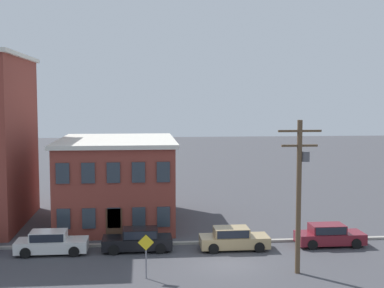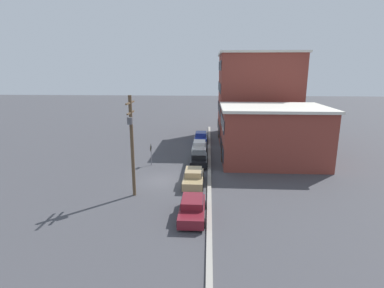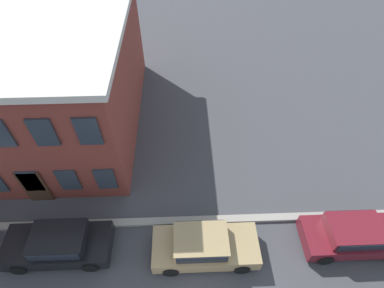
% 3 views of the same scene
% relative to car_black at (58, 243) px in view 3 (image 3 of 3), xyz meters
% --- Properties ---
extents(kerb_strip, '(56.00, 0.36, 0.16)m').
position_rel_car_black_xyz_m(kerb_strip, '(5.26, 1.19, -0.67)').
color(kerb_strip, '#9E998E').
rests_on(kerb_strip, ground_plane).
extents(apartment_midblock, '(8.93, 11.85, 6.51)m').
position_rel_car_black_xyz_m(apartment_midblock, '(-1.65, 8.35, 2.52)').
color(apartment_midblock, brown).
rests_on(apartment_midblock, ground_plane).
extents(car_black, '(4.40, 1.92, 1.43)m').
position_rel_car_black_xyz_m(car_black, '(0.00, 0.00, 0.00)').
color(car_black, black).
rests_on(car_black, ground_plane).
extents(car_tan, '(4.40, 1.92, 1.43)m').
position_rel_car_black_xyz_m(car_tan, '(6.05, -0.31, 0.00)').
color(car_tan, tan).
rests_on(car_tan, ground_plane).
extents(car_maroon, '(4.40, 1.92, 1.43)m').
position_rel_car_black_xyz_m(car_maroon, '(12.46, -0.06, 0.00)').
color(car_maroon, maroon).
rests_on(car_maroon, ground_plane).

